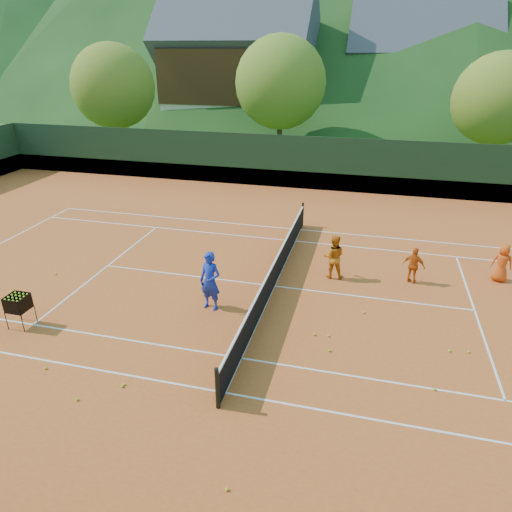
% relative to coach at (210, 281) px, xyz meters
% --- Properties ---
extents(ground, '(400.00, 400.00, 0.00)m').
position_rel_coach_xyz_m(ground, '(1.61, 1.89, -0.97)').
color(ground, '#315219').
rests_on(ground, ground).
extents(clay_court, '(40.00, 24.00, 0.02)m').
position_rel_coach_xyz_m(clay_court, '(1.61, 1.89, -0.96)').
color(clay_court, '#B54D1D').
rests_on(clay_court, ground).
extents(coach, '(0.77, 0.58, 1.90)m').
position_rel_coach_xyz_m(coach, '(0.00, 0.00, 0.00)').
color(coach, '#192DA5').
rests_on(coach, clay_court).
extents(student_a, '(0.83, 0.67, 1.59)m').
position_rel_coach_xyz_m(student_a, '(3.46, 3.08, -0.15)').
color(student_a, orange).
rests_on(student_a, clay_court).
extents(student_b, '(0.82, 0.56, 1.29)m').
position_rel_coach_xyz_m(student_b, '(6.19, 3.36, -0.30)').
color(student_b, '#D15712').
rests_on(student_b, clay_court).
extents(student_c, '(0.72, 0.52, 1.37)m').
position_rel_coach_xyz_m(student_c, '(9.15, 4.25, -0.26)').
color(student_c, '#D94A13').
rests_on(student_c, clay_court).
extents(tennis_ball_0, '(0.07, 0.07, 0.07)m').
position_rel_coach_xyz_m(tennis_ball_0, '(-1.63, -4.70, -0.91)').
color(tennis_ball_0, '#AAD523').
rests_on(tennis_ball_0, clay_court).
extents(tennis_ball_2, '(0.07, 0.07, 0.07)m').
position_rel_coach_xyz_m(tennis_ball_2, '(7.47, -0.48, -0.91)').
color(tennis_ball_2, '#AAD523').
rests_on(tennis_ball_2, clay_court).
extents(tennis_ball_5, '(0.07, 0.07, 0.07)m').
position_rel_coach_xyz_m(tennis_ball_5, '(3.84, -1.35, -0.91)').
color(tennis_ball_5, '#AAD523').
rests_on(tennis_ball_5, clay_court).
extents(tennis_ball_6, '(0.07, 0.07, 0.07)m').
position_rel_coach_xyz_m(tennis_ball_6, '(6.98, -0.56, -0.91)').
color(tennis_ball_6, '#AAD523').
rests_on(tennis_ball_6, clay_court).
extents(tennis_ball_7, '(0.07, 0.07, 0.07)m').
position_rel_coach_xyz_m(tennis_ball_7, '(4.67, 0.85, -0.91)').
color(tennis_ball_7, '#AAD523').
rests_on(tennis_ball_7, clay_court).
extents(tennis_ball_8, '(0.07, 0.07, 0.07)m').
position_rel_coach_xyz_m(tennis_ball_8, '(-0.85, -4.02, -0.91)').
color(tennis_ball_8, '#AAD523').
rests_on(tennis_ball_8, clay_court).
extents(tennis_ball_9, '(0.07, 0.07, 0.07)m').
position_rel_coach_xyz_m(tennis_ball_9, '(3.35, -0.70, -0.91)').
color(tennis_ball_9, '#AAD523').
rests_on(tennis_ball_9, clay_court).
extents(tennis_ball_10, '(0.07, 0.07, 0.07)m').
position_rel_coach_xyz_m(tennis_ball_10, '(-6.21, 0.77, -0.91)').
color(tennis_ball_10, '#AAD523').
rests_on(tennis_ball_10, clay_court).
extents(tennis_ball_12, '(0.07, 0.07, 0.07)m').
position_rel_coach_xyz_m(tennis_ball_12, '(2.46, -6.09, -0.91)').
color(tennis_ball_12, '#AAD523').
rests_on(tennis_ball_12, clay_court).
extents(tennis_ball_14, '(0.07, 0.07, 0.07)m').
position_rel_coach_xyz_m(tennis_ball_14, '(6.44, -2.27, -0.91)').
color(tennis_ball_14, '#AAD523').
rests_on(tennis_ball_14, clay_court).
extents(tennis_ball_15, '(0.07, 0.07, 0.07)m').
position_rel_coach_xyz_m(tennis_ball_15, '(-3.09, -3.90, -0.91)').
color(tennis_ball_15, '#AAD523').
rests_on(tennis_ball_15, clay_court).
extents(tennis_ball_16, '(0.07, 0.07, 0.07)m').
position_rel_coach_xyz_m(tennis_ball_16, '(3.75, -0.67, -0.91)').
color(tennis_ball_16, '#AAD523').
rests_on(tennis_ball_16, clay_court).
extents(tennis_ball_18, '(0.07, 0.07, 0.07)m').
position_rel_coach_xyz_m(tennis_ball_18, '(-0.84, -3.95, -0.91)').
color(tennis_ball_18, '#AAD523').
rests_on(tennis_ball_18, clay_court).
extents(court_lines, '(23.83, 11.03, 0.00)m').
position_rel_coach_xyz_m(court_lines, '(1.61, 1.89, -0.95)').
color(court_lines, white).
rests_on(court_lines, clay_court).
extents(tennis_net, '(0.10, 12.07, 1.10)m').
position_rel_coach_xyz_m(tennis_net, '(1.61, 1.89, -0.45)').
color(tennis_net, black).
rests_on(tennis_net, clay_court).
extents(perimeter_fence, '(40.40, 24.24, 3.00)m').
position_rel_coach_xyz_m(perimeter_fence, '(1.61, 1.89, 0.30)').
color(perimeter_fence, black).
rests_on(perimeter_fence, clay_court).
extents(ball_hopper, '(0.57, 0.57, 1.00)m').
position_rel_coach_xyz_m(ball_hopper, '(-5.05, -2.33, -0.20)').
color(ball_hopper, black).
rests_on(ball_hopper, clay_court).
extents(chalet_left, '(13.80, 9.93, 12.92)m').
position_rel_coach_xyz_m(chalet_left, '(-8.39, 31.89, 4.68)').
color(chalet_left, beige).
rests_on(chalet_left, ground).
extents(chalet_mid, '(12.65, 8.82, 11.45)m').
position_rel_coach_xyz_m(chalet_mid, '(7.61, 35.89, 4.02)').
color(chalet_mid, beige).
rests_on(chalet_mid, ground).
extents(tree_a, '(6.00, 6.00, 7.88)m').
position_rel_coach_xyz_m(tree_a, '(-14.39, 19.89, 3.90)').
color(tree_a, '#412B1A').
rests_on(tree_a, ground).
extents(tree_b, '(6.40, 6.40, 8.40)m').
position_rel_coach_xyz_m(tree_b, '(-2.39, 21.89, 4.23)').
color(tree_b, '#3E2618').
rests_on(tree_b, ground).
extents(tree_c, '(5.60, 5.60, 7.35)m').
position_rel_coach_xyz_m(tree_c, '(11.61, 20.89, 3.58)').
color(tree_c, '#3E2818').
rests_on(tree_c, ground).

